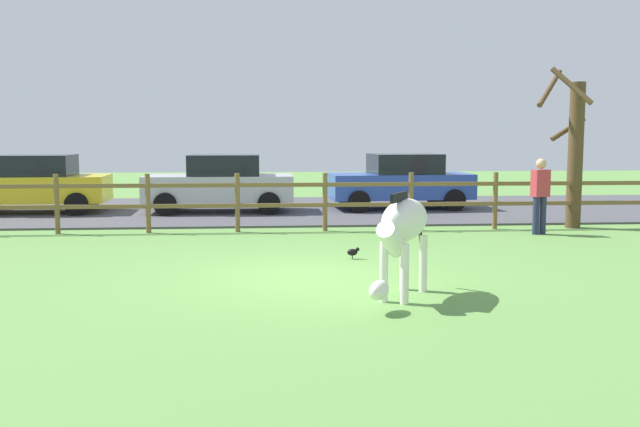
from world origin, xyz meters
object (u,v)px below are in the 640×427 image
(crow_on_grass, at_px, (353,252))
(zebra, at_px, (403,229))
(parked_car_blue, at_px, (401,181))
(visitor_near_fence, at_px, (540,193))
(parked_car_yellow, at_px, (33,183))
(bare_tree, at_px, (574,149))
(parked_car_silver, at_px, (220,183))

(crow_on_grass, bearing_deg, zebra, -84.62)
(zebra, relative_size, parked_car_blue, 0.42)
(parked_car_blue, bearing_deg, crow_on_grass, -106.84)
(visitor_near_fence, bearing_deg, parked_car_yellow, 158.61)
(bare_tree, distance_m, parked_car_yellow, 13.89)
(bare_tree, relative_size, parked_car_yellow, 0.91)
(parked_car_blue, bearing_deg, bare_tree, -51.20)
(crow_on_grass, relative_size, visitor_near_fence, 0.13)
(parked_car_yellow, distance_m, visitor_near_fence, 13.07)
(parked_car_blue, bearing_deg, parked_car_yellow, -178.59)
(parked_car_silver, bearing_deg, bare_tree, -23.62)
(parked_car_yellow, xyz_separation_m, parked_car_blue, (10.10, 0.25, 0.00))
(zebra, distance_m, visitor_near_fence, 7.00)
(parked_car_yellow, xyz_separation_m, visitor_near_fence, (12.17, -4.77, 0.06))
(zebra, height_order, parked_car_blue, parked_car_blue)
(parked_car_yellow, bearing_deg, parked_car_blue, 1.41)
(zebra, distance_m, crow_on_grass, 3.06)
(zebra, bearing_deg, crow_on_grass, 95.38)
(crow_on_grass, distance_m, parked_car_silver, 7.86)
(crow_on_grass, distance_m, parked_car_blue, 8.10)
(bare_tree, xyz_separation_m, zebra, (-5.29, -6.65, -0.90))
(bare_tree, distance_m, parked_car_blue, 5.25)
(zebra, xyz_separation_m, parked_car_blue, (2.06, 10.66, -0.08))
(parked_car_yellow, height_order, parked_car_blue, same)
(crow_on_grass, xyz_separation_m, parked_car_silver, (-2.72, 7.34, 0.72))
(zebra, distance_m, parked_car_blue, 10.86)
(bare_tree, bearing_deg, visitor_near_fence, -139.31)
(crow_on_grass, bearing_deg, parked_car_yellow, 136.07)
(parked_car_silver, bearing_deg, parked_car_blue, 4.40)
(parked_car_blue, bearing_deg, parked_car_silver, -175.60)
(parked_car_silver, distance_m, visitor_near_fence, 8.50)
(crow_on_grass, xyz_separation_m, parked_car_blue, (2.34, 7.73, 0.72))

